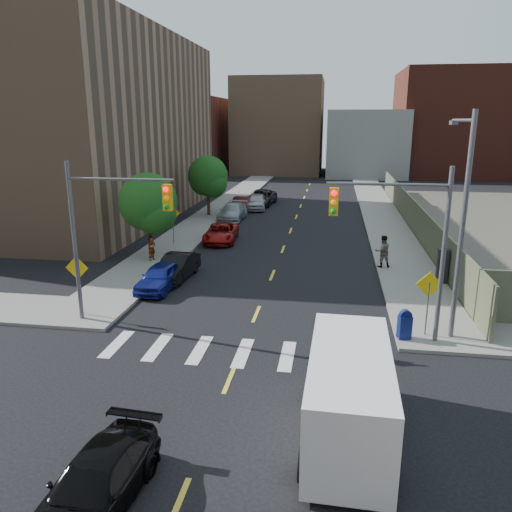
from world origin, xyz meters
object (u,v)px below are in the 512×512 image
(parked_car_white, at_px, (257,202))
(black_sedan, at_px, (95,485))
(parked_car_maroon, at_px, (241,205))
(mailbox, at_px, (405,325))
(parked_car_red, at_px, (221,233))
(pedestrian_east, at_px, (383,251))
(parked_car_grey, at_px, (261,197))
(pedestrian_west, at_px, (152,248))
(payphone, at_px, (442,266))
(parked_car_silver, at_px, (233,212))
(parked_car_blue, at_px, (160,277))
(parked_car_black, at_px, (177,267))
(cargo_van, at_px, (349,391))

(parked_car_white, xyz_separation_m, black_sedan, (2.40, -39.60, -0.14))
(parked_car_maroon, relative_size, mailbox, 3.50)
(parked_car_red, xyz_separation_m, pedestrian_east, (11.00, -5.31, 0.45))
(pedestrian_east, bearing_deg, parked_car_maroon, -65.58)
(parked_car_red, relative_size, parked_car_grey, 0.84)
(parked_car_white, xyz_separation_m, pedestrian_west, (-3.53, -19.86, 0.15))
(black_sedan, bearing_deg, payphone, 62.61)
(parked_car_red, height_order, payphone, payphone)
(parked_car_silver, distance_m, parked_car_white, 5.74)
(parked_car_white, height_order, black_sedan, parked_car_white)
(parked_car_red, relative_size, parked_car_maroon, 1.11)
(parked_car_blue, xyz_separation_m, parked_car_red, (0.80, 10.82, -0.03))
(parked_car_red, distance_m, payphone, 15.96)
(parked_car_red, xyz_separation_m, mailbox, (11.00, -15.49, 0.08))
(parked_car_black, height_order, pedestrian_east, pedestrian_east)
(parked_car_black, xyz_separation_m, cargo_van, (9.14, -13.10, 0.68))
(parked_car_grey, bearing_deg, parked_car_blue, -87.31)
(parked_car_red, bearing_deg, parked_car_grey, 83.94)
(parked_car_grey, distance_m, pedestrian_west, 22.90)
(parked_car_grey, relative_size, cargo_van, 0.98)
(parked_car_maroon, bearing_deg, payphone, -50.46)
(parked_car_black, relative_size, pedestrian_west, 2.66)
(pedestrian_west, bearing_deg, payphone, -71.96)
(pedestrian_east, bearing_deg, parked_car_red, -35.15)
(parked_car_black, xyz_separation_m, parked_car_white, (1.01, 22.78, 0.09))
(black_sedan, distance_m, pedestrian_east, 22.01)
(parked_car_silver, xyz_separation_m, parked_car_white, (1.30, 5.59, 0.05))
(parked_car_maroon, bearing_deg, parked_car_silver, -86.55)
(parked_car_black, height_order, mailbox, parked_car_black)
(parked_car_red, relative_size, payphone, 2.54)
(parked_car_blue, distance_m, parked_car_silver, 19.05)
(parked_car_red, relative_size, cargo_van, 0.82)
(parked_car_red, distance_m, pedestrian_west, 6.76)
(parked_car_white, xyz_separation_m, parked_car_grey, (0.00, 2.76, -0.00))
(parked_car_red, distance_m, parked_car_maroon, 12.35)
(parked_car_black, xyz_separation_m, mailbox, (11.51, -6.54, 0.06))
(parked_car_maroon, xyz_separation_m, pedestrian_east, (11.80, -17.63, 0.41))
(parked_car_grey, relative_size, black_sedan, 1.28)
(parked_car_white, height_order, pedestrian_west, pedestrian_west)
(pedestrian_west, relative_size, pedestrian_east, 0.81)
(parked_car_silver, relative_size, parked_car_grey, 0.90)
(black_sedan, height_order, mailbox, mailbox)
(mailbox, bearing_deg, parked_car_white, 96.16)
(black_sedan, height_order, pedestrian_west, pedestrian_west)
(pedestrian_west, bearing_deg, black_sedan, -139.13)
(cargo_van, xyz_separation_m, mailbox, (2.38, 6.56, -0.62))
(parked_car_white, height_order, mailbox, parked_car_white)
(parked_car_black, xyz_separation_m, parked_car_red, (0.52, 8.95, -0.03))
(parked_car_red, xyz_separation_m, cargo_van, (8.62, -22.05, 0.71))
(parked_car_maroon, distance_m, pedestrian_east, 21.22)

